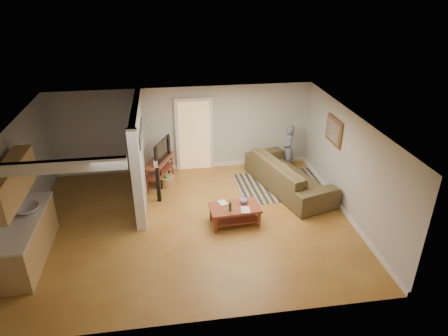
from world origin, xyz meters
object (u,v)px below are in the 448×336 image
at_px(coffee_table, 235,210).
at_px(tv_console, 160,162).
at_px(sofa, 287,188).
at_px(speaker_left, 158,185).
at_px(toy_basket, 167,180).
at_px(toddler, 166,175).
at_px(speaker_right, 159,174).
at_px(child, 286,170).

distance_m(coffee_table, tv_console, 2.79).
xyz_separation_m(sofa, tv_console, (-3.45, 0.73, 0.70)).
xyz_separation_m(speaker_left, toy_basket, (0.22, 0.81, -0.31)).
bearing_deg(toddler, speaker_right, 94.73).
xyz_separation_m(sofa, coffee_table, (-1.72, -1.43, 0.36)).
relative_size(speaker_right, toddler, 1.06).
distance_m(speaker_left, child, 4.01).
bearing_deg(toy_basket, coffee_table, -53.36).
bearing_deg(tv_console, child, 28.56).
xyz_separation_m(speaker_right, toddler, (0.17, 0.83, -0.47)).
relative_size(speaker_left, child, 0.66).
relative_size(toy_basket, toddler, 0.48).
distance_m(sofa, coffee_table, 2.27).
xyz_separation_m(tv_console, toy_basket, (0.17, -0.06, -0.55)).
relative_size(tv_console, toddler, 1.49).
height_order(coffee_table, speaker_right, speaker_right).
height_order(speaker_right, toddler, speaker_right).
distance_m(sofa, speaker_left, 3.53).
bearing_deg(coffee_table, speaker_left, 144.07).
xyz_separation_m(speaker_right, child, (3.77, 0.59, -0.47)).
bearing_deg(toddler, child, -167.44).
height_order(toy_basket, child, child).
xyz_separation_m(speaker_left, toddler, (0.19, 1.48, -0.47)).
relative_size(speaker_right, toy_basket, 2.21).
bearing_deg(toy_basket, speaker_right, -140.75).
xyz_separation_m(coffee_table, toy_basket, (-1.56, 2.10, -0.20)).
distance_m(coffee_table, speaker_left, 2.20).
relative_size(coffee_table, child, 0.86).
height_order(tv_console, child, tv_console).
bearing_deg(coffee_table, toy_basket, 126.64).
relative_size(child, toddler, 1.59).
bearing_deg(speaker_right, toy_basket, 28.30).
height_order(speaker_right, child, speaker_right).
bearing_deg(sofa, tv_console, 61.81).
bearing_deg(child, sofa, -6.94).
xyz_separation_m(sofa, toddler, (-3.31, 1.33, 0.00)).
distance_m(tv_console, toy_basket, 0.58).
height_order(speaker_left, toy_basket, speaker_left).
bearing_deg(speaker_right, coffee_table, -58.62).
distance_m(coffee_table, speaker_right, 2.62).
relative_size(tv_console, speaker_right, 1.40).
bearing_deg(tv_console, speaker_right, -75.22).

